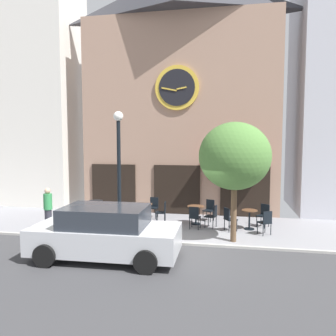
{
  "coord_description": "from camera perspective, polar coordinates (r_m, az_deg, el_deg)",
  "views": [
    {
      "loc": [
        1.48,
        -10.59,
        3.5
      ],
      "look_at": [
        -0.94,
        2.29,
        2.36
      ],
      "focal_mm": 35.24,
      "sensor_mm": 36.0,
      "label": 1
    }
  ],
  "objects": [
    {
      "name": "cafe_chair_under_awning",
      "position": [
        13.89,
        -0.9,
        -7.39
      ],
      "size": [
        0.44,
        0.44,
        0.9
      ],
      "color": "black",
      "rests_on": "ground_plane"
    },
    {
      "name": "cafe_chair_curbside",
      "position": [
        12.94,
        10.48,
        -8.4
      ],
      "size": [
        0.55,
        0.55,
        0.9
      ],
      "color": "black",
      "rests_on": "ground_plane"
    },
    {
      "name": "neighbor_building_left",
      "position": [
        20.72,
        -23.77,
        17.0
      ],
      "size": [
        6.16,
        3.24,
        15.94
      ],
      "color": "silver",
      "rests_on": "ground_plane"
    },
    {
      "name": "parked_car_silver",
      "position": [
        10.01,
        -10.76,
        -11.0
      ],
      "size": [
        4.34,
        2.09,
        1.55
      ],
      "color": "#B7BABF",
      "rests_on": "ground_plane"
    },
    {
      "name": "cafe_table_near_door",
      "position": [
        13.35,
        13.9,
        -8.18
      ],
      "size": [
        0.61,
        0.61,
        0.76
      ],
      "color": "black",
      "rests_on": "ground_plane"
    },
    {
      "name": "clock_building",
      "position": [
        16.59,
        2.19,
        13.68
      ],
      "size": [
        9.34,
        3.31,
        11.64
      ],
      "color": "#9E7A66",
      "rests_on": "ground_plane"
    },
    {
      "name": "cafe_chair_facing_wall",
      "position": [
        14.92,
        -2.52,
        -6.53
      ],
      "size": [
        0.43,
        0.43,
        0.9
      ],
      "color": "black",
      "rests_on": "ground_plane"
    },
    {
      "name": "cafe_chair_right_end",
      "position": [
        13.9,
        16.26,
        -7.57
      ],
      "size": [
        0.56,
        0.56,
        0.9
      ],
      "color": "black",
      "rests_on": "ground_plane"
    },
    {
      "name": "cafe_table_leftmost",
      "position": [
        15.19,
        -12.42,
        -6.46
      ],
      "size": [
        0.65,
        0.65,
        0.77
      ],
      "color": "black",
      "rests_on": "ground_plane"
    },
    {
      "name": "street_lamp",
      "position": [
        12.33,
        -8.47,
        -0.68
      ],
      "size": [
        0.36,
        0.36,
        4.53
      ],
      "color": "black",
      "rests_on": "ground_plane"
    },
    {
      "name": "street_tree",
      "position": [
        11.32,
        11.45,
        1.97
      ],
      "size": [
        2.42,
        2.18,
        4.09
      ],
      "color": "brown",
      "rests_on": "ground_plane"
    },
    {
      "name": "cafe_chair_by_entrance",
      "position": [
        13.02,
        4.61,
        -8.25
      ],
      "size": [
        0.45,
        0.45,
        0.9
      ],
      "color": "black",
      "rests_on": "ground_plane"
    },
    {
      "name": "cafe_chair_near_tree",
      "position": [
        14.43,
        7.16,
        -6.95
      ],
      "size": [
        0.52,
        0.52,
        0.9
      ],
      "color": "black",
      "rests_on": "ground_plane"
    },
    {
      "name": "cafe_table_near_curb",
      "position": [
        13.78,
        4.85,
        -7.47
      ],
      "size": [
        0.71,
        0.71,
        0.76
      ],
      "color": "black",
      "rests_on": "ground_plane"
    },
    {
      "name": "pedestrian_green",
      "position": [
        13.4,
        -20.04,
        -6.69
      ],
      "size": [
        0.38,
        0.38,
        1.67
      ],
      "color": "#2D2D38",
      "rests_on": "ground_plane"
    },
    {
      "name": "cafe_chair_outer",
      "position": [
        12.71,
        16.54,
        -8.76
      ],
      "size": [
        0.55,
        0.55,
        0.9
      ],
      "color": "black",
      "rests_on": "ground_plane"
    },
    {
      "name": "cafe_table_center_right",
      "position": [
        14.17,
        -4.31,
        -6.98
      ],
      "size": [
        0.78,
        0.78,
        0.77
      ],
      "color": "black",
      "rests_on": "ground_plane"
    },
    {
      "name": "cafe_chair_corner",
      "position": [
        13.3,
        7.72,
        -7.99
      ],
      "size": [
        0.51,
        0.51,
        0.9
      ],
      "color": "black",
      "rests_on": "ground_plane"
    },
    {
      "name": "ground_plane",
      "position": [
        10.44,
        1.92,
        -14.76
      ],
      "size": [
        26.72,
        10.95,
        0.13
      ],
      "color": "gray"
    }
  ]
}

